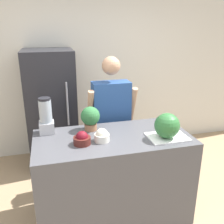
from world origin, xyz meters
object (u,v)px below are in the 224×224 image
(watermelon, at_px, (167,126))
(blender, at_px, (46,117))
(refrigerator, at_px, (52,109))
(bowl_cream, at_px, (102,136))
(bowl_cherries, at_px, (82,139))
(potted_plant, at_px, (90,117))
(person, at_px, (111,123))

(watermelon, relative_size, blender, 0.66)
(refrigerator, height_order, bowl_cream, refrigerator)
(watermelon, bearing_deg, bowl_cherries, 173.99)
(watermelon, distance_m, potted_plant, 0.80)
(watermelon, bearing_deg, potted_plant, 149.65)
(refrigerator, distance_m, watermelon, 1.86)
(person, height_order, potted_plant, person)
(watermelon, bearing_deg, bowl_cream, 170.70)
(blender, bearing_deg, refrigerator, 86.23)
(refrigerator, height_order, blender, refrigerator)
(blender, relative_size, potted_plant, 1.46)
(refrigerator, height_order, bowl_cherries, refrigerator)
(watermelon, xyz_separation_m, blender, (-1.14, 0.44, 0.04))
(bowl_cream, relative_size, blender, 0.39)
(refrigerator, distance_m, bowl_cream, 1.48)
(potted_plant, bearing_deg, bowl_cherries, -113.51)
(refrigerator, relative_size, person, 1.02)
(watermelon, distance_m, blender, 1.22)
(blender, bearing_deg, potted_plant, -5.23)
(person, distance_m, bowl_cherries, 0.84)
(bowl_cream, height_order, potted_plant, potted_plant)
(person, relative_size, bowl_cherries, 10.21)
(bowl_cherries, xyz_separation_m, blender, (-0.32, 0.36, 0.12))
(watermelon, relative_size, potted_plant, 0.96)
(bowl_cream, bearing_deg, blender, 146.30)
(watermelon, xyz_separation_m, bowl_cherries, (-0.82, 0.09, -0.09))
(person, height_order, bowl_cherries, person)
(potted_plant, bearing_deg, refrigerator, 109.13)
(blender, height_order, potted_plant, blender)
(bowl_cream, distance_m, potted_plant, 0.32)
(refrigerator, xyz_separation_m, potted_plant, (0.38, -1.10, 0.24))
(watermelon, bearing_deg, blender, 158.74)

